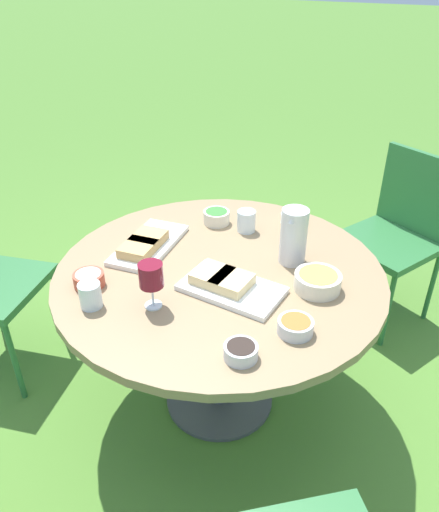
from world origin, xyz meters
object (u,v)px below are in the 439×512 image
dining_table (220,290)px  water_pitcher (294,236)px  chair_far_back (400,226)px  wine_glass (151,276)px

dining_table → water_pitcher: 0.36m
dining_table → chair_far_back: (-1.01, 0.55, -0.08)m
chair_far_back → wine_glass: bearing=-26.5°
chair_far_back → water_pitcher: bearing=-20.9°
dining_table → wine_glass: size_ratio=7.42×
wine_glass → dining_table: bearing=160.7°
dining_table → water_pitcher: size_ratio=5.63×
water_pitcher → dining_table: bearing=-52.9°
dining_table → chair_far_back: chair_far_back is taller
dining_table → chair_far_back: size_ratio=1.41×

